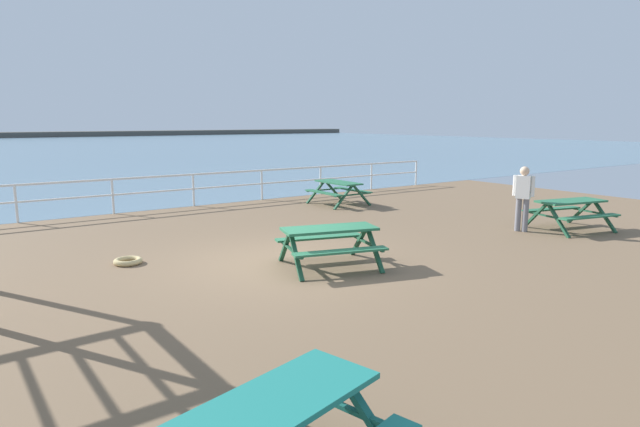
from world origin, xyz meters
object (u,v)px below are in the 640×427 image
picnic_table_near_right (330,237)px  visitor (523,195)px  picnic_table_near_left (270,426)px  picnic_table_far_left (338,187)px  picnic_table_mid_centre (570,208)px

picnic_table_near_right → visitor: size_ratio=1.29×
picnic_table_near_left → visitor: 11.15m
picnic_table_near_right → picnic_table_far_left: same height
picnic_table_far_left → picnic_table_near_left: bearing=140.8°
picnic_table_far_left → visitor: visitor is taller
picnic_table_far_left → visitor: size_ratio=1.09×
picnic_table_near_left → visitor: size_ratio=1.28×
picnic_table_near_left → picnic_table_mid_centre: bearing=5.9°
picnic_table_near_right → visitor: visitor is taller
picnic_table_far_left → picnic_table_mid_centre: bearing=-161.0°
picnic_table_near_left → picnic_table_near_right: size_ratio=0.99×
picnic_table_mid_centre → picnic_table_near_left: bearing=-146.4°
visitor → picnic_table_near_right: bearing=156.8°
picnic_table_mid_centre → picnic_table_far_left: same height
picnic_table_near_left → picnic_table_near_right: 6.37m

